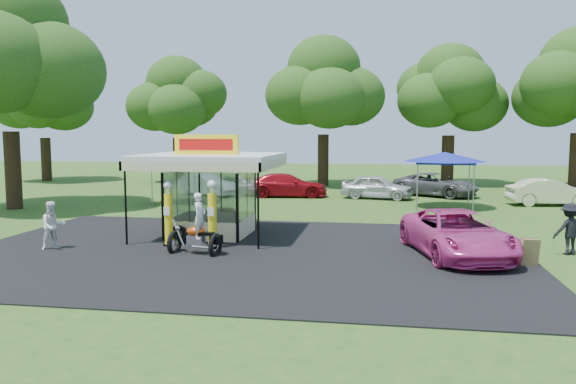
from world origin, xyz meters
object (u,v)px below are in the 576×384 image
object	(u,v)px
motorcycle	(198,230)
a_frame_sign	(530,253)
tent_west	(177,162)
spectator_east_a	(570,229)
bg_car_c	(377,187)
spectator_west	(53,226)
tent_east	(445,157)
gas_pump_right	(212,216)
bg_car_d	(436,185)
bg_car_b	(287,185)
kiosk_car	(226,216)
pink_sedan	(457,234)
gas_pump_left	(169,215)
bg_car_e	(550,192)
bg_car_a	(206,185)
gas_station_kiosk	(211,193)

from	to	relation	value
motorcycle	a_frame_sign	distance (m)	10.97
tent_west	spectator_east_a	bearing A→B (deg)	-32.42
a_frame_sign	bg_car_c	xyz separation A→B (m)	(-4.93, 17.96, 0.30)
spectator_west	tent_west	distance (m)	14.28
tent_east	tent_west	bearing A→B (deg)	-179.66
gas_pump_right	bg_car_c	xyz separation A→B (m)	(5.84, 16.87, -0.44)
bg_car_c	bg_car_d	xyz separation A→B (m)	(3.88, 2.19, 0.00)
bg_car_c	tent_west	size ratio (longest dim) A/B	1.15
motorcycle	bg_car_b	world-z (taller)	motorcycle
a_frame_sign	kiosk_car	xyz separation A→B (m)	(-11.60, 5.89, 0.01)
bg_car_d	pink_sedan	bearing A→B (deg)	-150.83
tent_east	pink_sedan	bearing A→B (deg)	-94.11
gas_pump_right	spectator_east_a	xyz separation A→B (m)	(12.60, 1.08, -0.31)
kiosk_car	motorcycle	bearing A→B (deg)	-173.75
motorcycle	bg_car_c	world-z (taller)	motorcycle
gas_pump_left	a_frame_sign	bearing A→B (deg)	-5.63
pink_sedan	tent_west	xyz separation A→B (m)	(-14.88, 12.92, 1.69)
motorcycle	tent_east	xyz separation A→B (m)	(9.80, 14.20, 1.99)
a_frame_sign	pink_sedan	world-z (taller)	pink_sedan
bg_car_e	tent_east	bearing A→B (deg)	102.01
gas_pump_right	tent_west	distance (m)	14.49
gas_pump_left	bg_car_a	distance (m)	17.18
gas_pump_left	pink_sedan	world-z (taller)	gas_pump_left
bg_car_d	gas_pump_left	bearing A→B (deg)	-178.86
gas_pump_left	motorcycle	xyz separation A→B (m)	(1.54, -1.21, -0.31)
gas_pump_left	tent_west	bearing A→B (deg)	109.13
gas_station_kiosk	bg_car_d	distance (m)	19.59
spectator_east_a	bg_car_e	bearing A→B (deg)	-122.52
kiosk_car	bg_car_a	distance (m)	12.99
gas_station_kiosk	tent_west	bearing A→B (deg)	117.22
gas_pump_left	kiosk_car	size ratio (longest dim) A/B	0.88
bg_car_d	bg_car_c	bearing A→B (deg)	151.77
gas_pump_left	spectator_east_a	size ratio (longest dim) A/B	1.36
pink_sedan	bg_car_c	xyz separation A→B (m)	(-2.84, 16.76, -0.02)
gas_pump_left	tent_east	xyz separation A→B (m)	(11.34, 12.99, 1.68)
spectator_east_a	bg_car_e	distance (m)	14.40
a_frame_sign	bg_car_c	size ratio (longest dim) A/B	0.20
bg_car_b	gas_station_kiosk	bearing A→B (deg)	169.69
gas_station_kiosk	a_frame_sign	world-z (taller)	gas_station_kiosk
bg_car_b	bg_car_e	distance (m)	16.07
kiosk_car	spectator_west	bearing A→B (deg)	140.89
spectator_west	bg_car_b	distance (m)	19.00
pink_sedan	bg_car_c	world-z (taller)	pink_sedan
motorcycle	spectator_west	size ratio (longest dim) A/B	1.27
spectator_east_a	bg_car_a	xyz separation A→B (m)	(-18.22, 15.78, -0.18)
gas_station_kiosk	spectator_west	distance (m)	6.17
motorcycle	bg_car_b	distance (m)	18.10
bg_car_e	bg_car_b	bearing A→B (deg)	77.46
gas_station_kiosk	bg_car_d	world-z (taller)	gas_station_kiosk
motorcycle	kiosk_car	distance (m)	5.91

